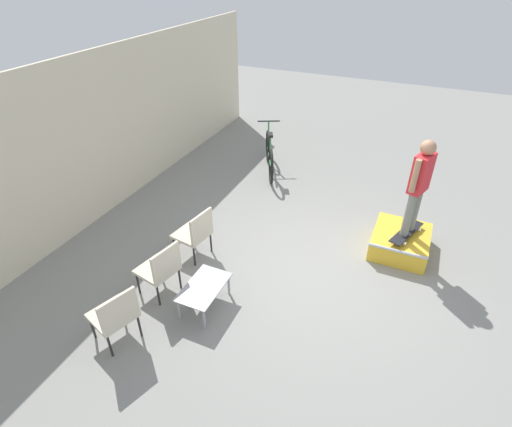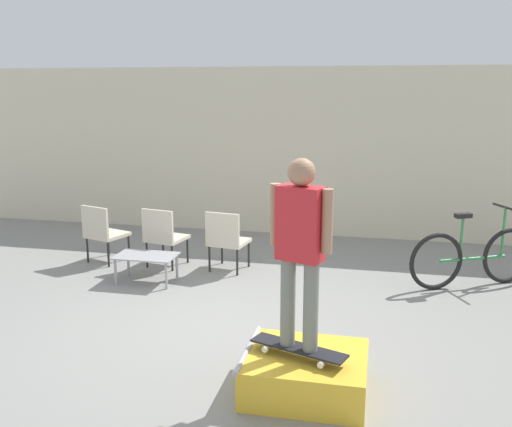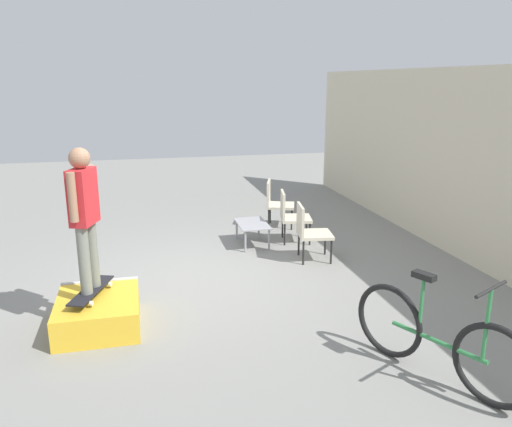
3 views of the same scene
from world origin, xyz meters
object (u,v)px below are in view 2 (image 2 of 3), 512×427
object	(u,v)px
skate_ramp_box	(306,373)
bicycle	(473,257)
coffee_table	(146,259)
skateboard_on_ramp	(298,348)
person_skater	(300,240)
patio_chair_right	(227,238)
patio_chair_left	(103,231)
patio_chair_center	(163,234)

from	to	relation	value
skate_ramp_box	bicycle	xyz separation A→B (m)	(1.84, 3.21, 0.23)
coffee_table	skate_ramp_box	bearing A→B (deg)	-43.84
skateboard_on_ramp	person_skater	xyz separation A→B (m)	(0.00, -0.00, 0.97)
patio_chair_right	skate_ramp_box	bearing A→B (deg)	125.55
coffee_table	skateboard_on_ramp	bearing A→B (deg)	-45.22
patio_chair_left	skateboard_on_ramp	bearing A→B (deg)	155.96
skateboard_on_ramp	patio_chair_right	world-z (taller)	patio_chair_right
patio_chair_right	bicycle	bearing A→B (deg)	-169.69
coffee_table	patio_chair_center	bearing A→B (deg)	91.50
patio_chair_left	patio_chair_right	world-z (taller)	same
skateboard_on_ramp	bicycle	xyz separation A→B (m)	(1.90, 3.27, -0.03)
skate_ramp_box	person_skater	bearing A→B (deg)	-134.48
patio_chair_center	bicycle	bearing A→B (deg)	-167.46
patio_chair_right	bicycle	distance (m)	3.41
coffee_table	patio_chair_left	size ratio (longest dim) A/B	0.92
patio_chair_left	bicycle	bearing A→B (deg)	-160.53
patio_chair_left	patio_chair_right	bearing A→B (deg)	-161.47
skate_ramp_box	patio_chair_left	world-z (taller)	patio_chair_left
skate_ramp_box	skateboard_on_ramp	xyz separation A→B (m)	(-0.06, -0.06, 0.26)
coffee_table	bicycle	xyz separation A→B (m)	(4.37, 0.79, 0.07)
patio_chair_center	patio_chair_right	xyz separation A→B (m)	(0.98, -0.00, 0.00)
skateboard_on_ramp	bicycle	world-z (taller)	bicycle
skateboard_on_ramp	coffee_table	xyz separation A→B (m)	(-2.47, 2.49, -0.10)
patio_chair_center	bicycle	world-z (taller)	bicycle
patio_chair_center	patio_chair_right	world-z (taller)	same
person_skater	patio_chair_left	size ratio (longest dim) A/B	1.82
skate_ramp_box	coffee_table	size ratio (longest dim) A/B	1.30
coffee_table	patio_chair_left	bearing A→B (deg)	144.62
coffee_table	person_skater	bearing A→B (deg)	-45.22
skateboard_on_ramp	coffee_table	world-z (taller)	skateboard_on_ramp
skateboard_on_ramp	patio_chair_right	size ratio (longest dim) A/B	0.98
bicycle	person_skater	bearing A→B (deg)	-146.27
patio_chair_left	bicycle	xyz separation A→B (m)	(5.37, 0.08, -0.09)
skateboard_on_ramp	bicycle	size ratio (longest dim) A/B	0.52
skate_ramp_box	patio_chair_left	xyz separation A→B (m)	(-3.53, 3.14, 0.33)
skateboard_on_ramp	patio_chair_center	world-z (taller)	patio_chair_center
skate_ramp_box	patio_chair_right	distance (m)	3.52
coffee_table	patio_chair_center	world-z (taller)	patio_chair_center
patio_chair_center	bicycle	size ratio (longest dim) A/B	0.53
skateboard_on_ramp	patio_chair_center	xyz separation A→B (m)	(-2.49, 3.19, 0.07)
skateboard_on_ramp	patio_chair_right	xyz separation A→B (m)	(-1.51, 3.19, 0.07)
skateboard_on_ramp	patio_chair_right	bearing A→B (deg)	135.06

